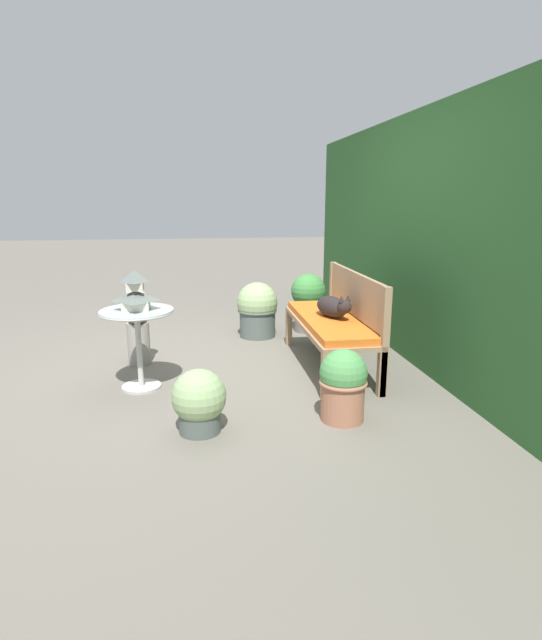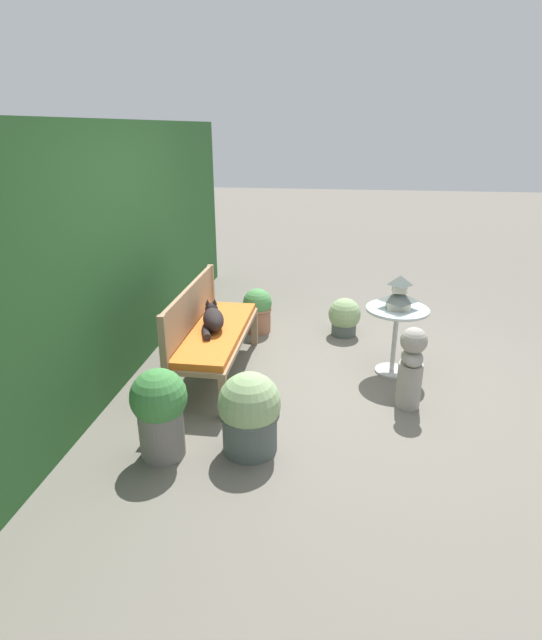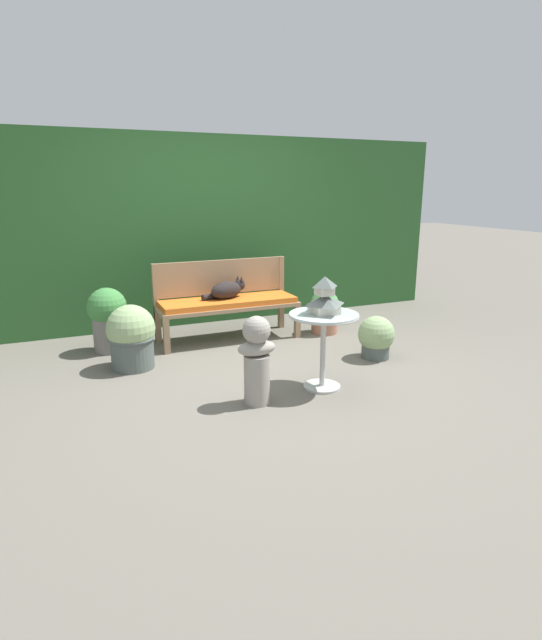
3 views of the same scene
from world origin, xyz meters
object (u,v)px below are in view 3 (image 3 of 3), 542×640
object	(u,v)px
cat	(227,290)
patio_table	(323,330)
garden_bench	(228,305)
garden_bust	(257,358)
pagoda_birdhouse	(324,298)
potted_plant_table_far	(108,317)
potted_plant_path_edge	(324,311)
potted_plant_bench_left	(376,338)
potted_plant_table_near	(131,337)

from	to	relation	value
cat	patio_table	distance (m)	1.67
garden_bench	garden_bust	distance (m)	1.72
pagoda_birdhouse	potted_plant_table_far	xyz separation A→B (m)	(-1.53, 1.71, -0.41)
garden_bench	potted_plant_path_edge	world-z (taller)	potted_plant_path_edge
garden_bench	cat	xyz separation A→B (m)	(0.00, 0.03, 0.16)
patio_table	potted_plant_table_far	bearing A→B (deg)	131.73
patio_table	potted_plant_table_far	xyz separation A→B (m)	(-1.53, 1.71, -0.14)
patio_table	potted_plant_path_edge	xyz separation A→B (m)	(0.82, 1.42, -0.24)
garden_bust	potted_plant_bench_left	distance (m)	1.57
potted_plant_path_edge	potted_plant_table_far	distance (m)	2.36
potted_plant_path_edge	pagoda_birdhouse	bearing A→B (deg)	-119.80
potted_plant_table_near	potted_plant_path_edge	distance (m)	2.22
patio_table	potted_plant_bench_left	size ratio (longest dim) A/B	1.52
garden_bust	potted_plant_table_far	world-z (taller)	garden_bust
pagoda_birdhouse	patio_table	bearing A→B (deg)	90.00
cat	garden_bust	xyz separation A→B (m)	(-0.34, -1.72, -0.18)
potted_plant_table_far	garden_bust	bearing A→B (deg)	-62.97
potted_plant_table_near	potted_plant_bench_left	xyz separation A→B (m)	(2.24, -0.66, -0.09)
garden_bench	potted_plant_bench_left	size ratio (longest dim) A/B	3.62
patio_table	potted_plant_table_near	bearing A→B (deg)	141.17
pagoda_birdhouse	garden_bust	size ratio (longest dim) A/B	0.44
cat	garden_bust	distance (m)	1.77
patio_table	potted_plant_table_near	xyz separation A→B (m)	(-1.38, 1.11, -0.20)
potted_plant_table_far	cat	bearing A→B (deg)	-2.93
garden_bust	potted_plant_table_far	distance (m)	2.00
garden_bench	patio_table	bearing A→B (deg)	-80.28
cat	potted_plant_table_far	size ratio (longest dim) A/B	0.78
garden_bust	potted_plant_table_near	bearing A→B (deg)	122.71
potted_plant_table_near	potted_plant_table_far	world-z (taller)	potted_plant_table_far
pagoda_birdhouse	potted_plant_bench_left	xyz separation A→B (m)	(0.85, 0.46, -0.56)
cat	pagoda_birdhouse	bearing A→B (deg)	-99.64
garden_bench	patio_table	distance (m)	1.64
garden_bust	potted_plant_bench_left	size ratio (longest dim) A/B	1.66
garden_bench	potted_plant_bench_left	distance (m)	1.63
garden_bust	potted_plant_table_far	size ratio (longest dim) A/B	1.06
patio_table	garden_bust	size ratio (longest dim) A/B	0.92
garden_bench	garden_bust	size ratio (longest dim) A/B	2.18
patio_table	cat	bearing A→B (deg)	99.39
patio_table	garden_bust	bearing A→B (deg)	-173.31
cat	garden_bench	bearing A→B (deg)	-116.25
garden_bench	potted_plant_table_near	bearing A→B (deg)	-155.64
potted_plant_table_near	potted_plant_path_edge	world-z (taller)	potted_plant_table_near
potted_plant_table_near	potted_plant_path_edge	bearing A→B (deg)	7.99
potted_plant_table_near	pagoda_birdhouse	bearing A→B (deg)	-38.83
potted_plant_table_near	potted_plant_table_far	distance (m)	0.62
cat	patio_table	xyz separation A→B (m)	(0.27, -1.65, -0.05)
garden_bench	cat	world-z (taller)	cat
cat	potted_plant_table_far	world-z (taller)	cat
cat	potted_plant_path_edge	distance (m)	1.15
potted_plant_table_near	potted_plant_path_edge	size ratio (longest dim) A/B	1.20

